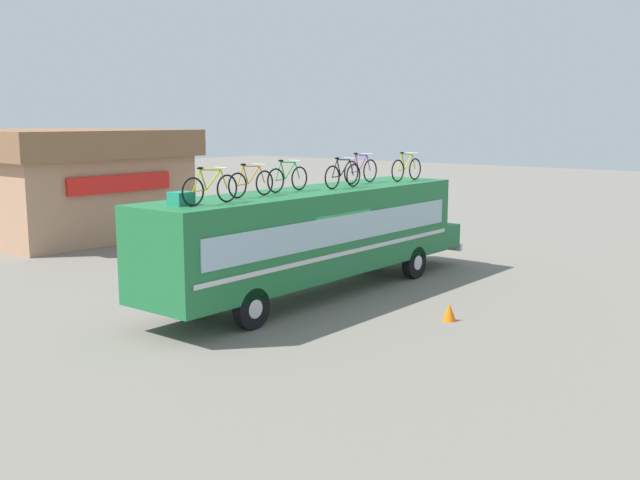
{
  "coord_description": "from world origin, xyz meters",
  "views": [
    {
      "loc": [
        -15.99,
        -13.25,
        5.05
      ],
      "look_at": [
        0.4,
        0.0,
        1.58
      ],
      "focal_mm": 41.25,
      "sensor_mm": 36.0,
      "label": 1
    }
  ],
  "objects_px": {
    "bus": "(315,233)",
    "rooftop_bicycle_4": "(343,175)",
    "rooftop_bicycle_1": "(210,188)",
    "rooftop_bicycle_5": "(361,170)",
    "traffic_cone": "(449,312)",
    "rooftop_bicycle_3": "(288,178)",
    "rooftop_bicycle_2": "(251,183)",
    "luggage_bag_1": "(181,198)",
    "rooftop_bicycle_6": "(406,169)"
  },
  "relations": [
    {
      "from": "luggage_bag_1",
      "to": "rooftop_bicycle_6",
      "type": "bearing_deg",
      "value": -2.34
    },
    {
      "from": "rooftop_bicycle_4",
      "to": "traffic_cone",
      "type": "relative_size",
      "value": 3.75
    },
    {
      "from": "rooftop_bicycle_3",
      "to": "rooftop_bicycle_1",
      "type": "bearing_deg",
      "value": -169.57
    },
    {
      "from": "rooftop_bicycle_2",
      "to": "rooftop_bicycle_5",
      "type": "distance_m",
      "value": 5.12
    },
    {
      "from": "bus",
      "to": "traffic_cone",
      "type": "relative_size",
      "value": 28.02
    },
    {
      "from": "rooftop_bicycle_1",
      "to": "rooftop_bicycle_5",
      "type": "distance_m",
      "value": 6.97
    },
    {
      "from": "rooftop_bicycle_3",
      "to": "rooftop_bicycle_4",
      "type": "relative_size",
      "value": 0.98
    },
    {
      "from": "bus",
      "to": "rooftop_bicycle_3",
      "type": "height_order",
      "value": "rooftop_bicycle_3"
    },
    {
      "from": "luggage_bag_1",
      "to": "rooftop_bicycle_4",
      "type": "height_order",
      "value": "rooftop_bicycle_4"
    },
    {
      "from": "rooftop_bicycle_6",
      "to": "rooftop_bicycle_3",
      "type": "bearing_deg",
      "value": 173.21
    },
    {
      "from": "rooftop_bicycle_2",
      "to": "traffic_cone",
      "type": "xyz_separation_m",
      "value": [
        2.48,
        -4.51,
        -3.21
      ]
    },
    {
      "from": "rooftop_bicycle_3",
      "to": "traffic_cone",
      "type": "xyz_separation_m",
      "value": [
        0.83,
        -4.7,
        -3.21
      ]
    },
    {
      "from": "rooftop_bicycle_5",
      "to": "rooftop_bicycle_2",
      "type": "bearing_deg",
      "value": -177.82
    },
    {
      "from": "luggage_bag_1",
      "to": "rooftop_bicycle_3",
      "type": "xyz_separation_m",
      "value": [
        4.03,
        0.24,
        0.22
      ]
    },
    {
      "from": "traffic_cone",
      "to": "bus",
      "type": "bearing_deg",
      "value": 89.11
    },
    {
      "from": "bus",
      "to": "rooftop_bicycle_4",
      "type": "relative_size",
      "value": 7.48
    },
    {
      "from": "rooftop_bicycle_1",
      "to": "rooftop_bicycle_6",
      "type": "bearing_deg",
      "value": 0.17
    },
    {
      "from": "bus",
      "to": "rooftop_bicycle_6",
      "type": "distance_m",
      "value": 4.58
    },
    {
      "from": "rooftop_bicycle_4",
      "to": "traffic_cone",
      "type": "xyz_separation_m",
      "value": [
        -0.97,
        -4.14,
        -3.22
      ]
    },
    {
      "from": "rooftop_bicycle_5",
      "to": "rooftop_bicycle_6",
      "type": "distance_m",
      "value": 1.8
    },
    {
      "from": "rooftop_bicycle_3",
      "to": "rooftop_bicycle_5",
      "type": "relative_size",
      "value": 0.96
    },
    {
      "from": "bus",
      "to": "rooftop_bicycle_4",
      "type": "height_order",
      "value": "rooftop_bicycle_4"
    },
    {
      "from": "luggage_bag_1",
      "to": "rooftop_bicycle_2",
      "type": "xyz_separation_m",
      "value": [
        2.39,
        0.04,
        0.21
      ]
    },
    {
      "from": "rooftop_bicycle_2",
      "to": "bus",
      "type": "bearing_deg",
      "value": -1.29
    },
    {
      "from": "rooftop_bicycle_5",
      "to": "rooftop_bicycle_1",
      "type": "bearing_deg",
      "value": -174.73
    },
    {
      "from": "rooftop_bicycle_5",
      "to": "traffic_cone",
      "type": "relative_size",
      "value": 3.83
    },
    {
      "from": "rooftop_bicycle_6",
      "to": "luggage_bag_1",
      "type": "bearing_deg",
      "value": 177.66
    },
    {
      "from": "rooftop_bicycle_1",
      "to": "rooftop_bicycle_6",
      "type": "xyz_separation_m",
      "value": [
        8.64,
        0.03,
        0.02
      ]
    },
    {
      "from": "rooftop_bicycle_4",
      "to": "rooftop_bicycle_6",
      "type": "bearing_deg",
      "value": -0.89
    },
    {
      "from": "rooftop_bicycle_2",
      "to": "rooftop_bicycle_4",
      "type": "height_order",
      "value": "rooftop_bicycle_4"
    },
    {
      "from": "rooftop_bicycle_1",
      "to": "rooftop_bicycle_5",
      "type": "relative_size",
      "value": 1.01
    },
    {
      "from": "rooftop_bicycle_3",
      "to": "traffic_cone",
      "type": "height_order",
      "value": "rooftop_bicycle_3"
    },
    {
      "from": "bus",
      "to": "rooftop_bicycle_1",
      "type": "height_order",
      "value": "rooftop_bicycle_1"
    },
    {
      "from": "bus",
      "to": "rooftop_bicycle_1",
      "type": "bearing_deg",
      "value": -174.93
    },
    {
      "from": "rooftop_bicycle_2",
      "to": "traffic_cone",
      "type": "height_order",
      "value": "rooftop_bicycle_2"
    },
    {
      "from": "bus",
      "to": "luggage_bag_1",
      "type": "xyz_separation_m",
      "value": [
        -4.93,
        0.01,
        1.4
      ]
    },
    {
      "from": "bus",
      "to": "rooftop_bicycle_1",
      "type": "xyz_separation_m",
      "value": [
        -4.38,
        -0.39,
        1.62
      ]
    },
    {
      "from": "rooftop_bicycle_4",
      "to": "traffic_cone",
      "type": "bearing_deg",
      "value": -103.16
    },
    {
      "from": "rooftop_bicycle_6",
      "to": "rooftop_bicycle_4",
      "type": "bearing_deg",
      "value": 179.11
    },
    {
      "from": "rooftop_bicycle_2",
      "to": "rooftop_bicycle_4",
      "type": "distance_m",
      "value": 3.46
    },
    {
      "from": "luggage_bag_1",
      "to": "rooftop_bicycle_2",
      "type": "height_order",
      "value": "rooftop_bicycle_2"
    },
    {
      "from": "rooftop_bicycle_4",
      "to": "rooftop_bicycle_1",
      "type": "bearing_deg",
      "value": -179.15
    },
    {
      "from": "rooftop_bicycle_1",
      "to": "rooftop_bicycle_3",
      "type": "xyz_separation_m",
      "value": [
        3.48,
        0.64,
        -0.0
      ]
    },
    {
      "from": "rooftop_bicycle_3",
      "to": "rooftop_bicycle_5",
      "type": "bearing_deg",
      "value": 0.0
    },
    {
      "from": "rooftop_bicycle_3",
      "to": "rooftop_bicycle_2",
      "type": "bearing_deg",
      "value": -173.27
    },
    {
      "from": "rooftop_bicycle_2",
      "to": "rooftop_bicycle_5",
      "type": "xyz_separation_m",
      "value": [
        5.11,
        0.19,
        0.03
      ]
    },
    {
      "from": "rooftop_bicycle_4",
      "to": "rooftop_bicycle_6",
      "type": "xyz_separation_m",
      "value": [
        3.36,
        -0.05,
        0.01
      ]
    },
    {
      "from": "luggage_bag_1",
      "to": "rooftop_bicycle_5",
      "type": "xyz_separation_m",
      "value": [
        7.5,
        0.24,
        0.24
      ]
    },
    {
      "from": "luggage_bag_1",
      "to": "rooftop_bicycle_3",
      "type": "bearing_deg",
      "value": 3.38
    },
    {
      "from": "bus",
      "to": "rooftop_bicycle_6",
      "type": "relative_size",
      "value": 7.23
    }
  ]
}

